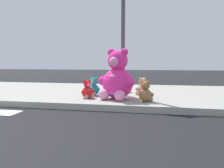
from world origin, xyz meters
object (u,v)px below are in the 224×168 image
(sign_pole, at_px, (123,34))
(plush_red, at_px, (88,91))
(plush_tan, at_px, (142,88))
(plush_pink_large, at_px, (117,79))
(plush_brown, at_px, (146,93))
(plush_teal, at_px, (94,88))
(plush_white, at_px, (122,84))

(sign_pole, distance_m, plush_red, 1.83)
(plush_red, xyz_separation_m, plush_tan, (1.37, 0.75, 0.01))
(plush_tan, bearing_deg, plush_pink_large, -130.06)
(sign_pole, xyz_separation_m, plush_tan, (0.53, 0.13, -1.49))
(plush_tan, height_order, plush_brown, plush_tan)
(sign_pole, height_order, plush_tan, sign_pole)
(plush_teal, height_order, plush_brown, plush_teal)
(plush_red, bearing_deg, plush_white, 62.30)
(plush_tan, bearing_deg, plush_white, 136.00)
(plush_pink_large, height_order, plush_red, plush_pink_large)
(plush_red, xyz_separation_m, plush_white, (0.72, 1.38, 0.05))
(plush_red, bearing_deg, plush_brown, -8.59)
(plush_teal, height_order, plush_white, plush_white)
(plush_pink_large, xyz_separation_m, plush_white, (-0.05, 1.34, -0.27))
(plush_teal, xyz_separation_m, plush_brown, (1.47, -0.67, -0.00))
(sign_pole, bearing_deg, plush_pink_large, -96.62)
(sign_pole, bearing_deg, plush_brown, -51.97)
(plush_white, xyz_separation_m, plush_tan, (0.65, -0.63, -0.04))
(plush_pink_large, distance_m, plush_red, 0.84)
(plush_teal, bearing_deg, plush_pink_large, -29.02)
(sign_pole, relative_size, plush_brown, 6.34)
(sign_pole, height_order, plush_white, sign_pole)
(plush_white, xyz_separation_m, plush_brown, (0.78, -1.61, -0.04))
(plush_red, xyz_separation_m, plush_brown, (1.51, -0.23, 0.01))
(plush_white, bearing_deg, plush_pink_large, -87.83)
(sign_pole, height_order, plush_red, sign_pole)
(sign_pole, height_order, plush_teal, sign_pole)
(sign_pole, xyz_separation_m, plush_teal, (-0.81, -0.18, -1.49))
(plush_brown, bearing_deg, plush_teal, 155.38)
(plush_teal, distance_m, plush_white, 1.16)
(plush_white, height_order, plush_brown, plush_white)
(plush_pink_large, distance_m, plush_brown, 0.84)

